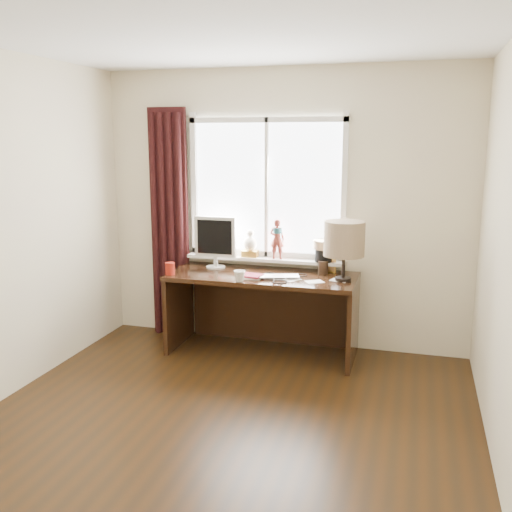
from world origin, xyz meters
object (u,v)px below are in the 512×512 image
(table_lamp, at_px, (344,239))
(laptop, at_px, (279,277))
(red_cup, at_px, (170,269))
(monitor, at_px, (215,239))
(desk, at_px, (265,298))
(mug, at_px, (240,276))

(table_lamp, bearing_deg, laptop, -172.77)
(table_lamp, bearing_deg, red_cup, -172.31)
(monitor, bearing_deg, red_cup, -128.98)
(desk, distance_m, table_lamp, 0.96)
(mug, bearing_deg, desk, 73.20)
(mug, distance_m, red_cup, 0.68)
(red_cup, bearing_deg, laptop, 7.95)
(monitor, height_order, table_lamp, table_lamp)
(red_cup, height_order, desk, red_cup)
(mug, distance_m, desk, 0.51)
(desk, bearing_deg, monitor, 175.11)
(red_cup, distance_m, table_lamp, 1.58)
(red_cup, xyz_separation_m, monitor, (0.30, 0.37, 0.22))
(mug, height_order, desk, mug)
(mug, bearing_deg, monitor, 130.74)
(laptop, xyz_separation_m, desk, (-0.18, 0.19, -0.26))
(mug, bearing_deg, table_lamp, 17.77)
(mug, relative_size, red_cup, 0.91)
(desk, bearing_deg, red_cup, -157.57)
(red_cup, relative_size, table_lamp, 0.21)
(mug, height_order, table_lamp, table_lamp)
(desk, bearing_deg, table_lamp, -9.53)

